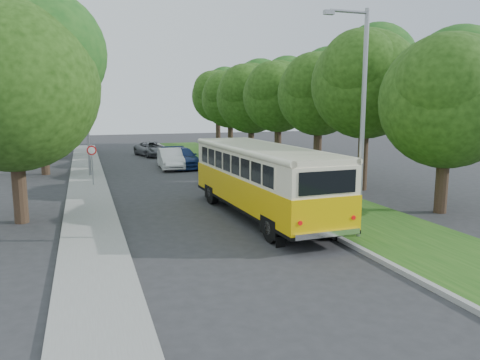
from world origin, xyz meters
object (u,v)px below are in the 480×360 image
object	(u,v)px
car_silver	(229,175)
car_white	(171,159)
lamppost_far	(86,115)
car_grey	(152,149)
lamppost_near	(361,118)
car_blue	(181,158)
vintage_bus	(262,182)

from	to	relation	value
car_silver	car_white	bearing A→B (deg)	81.08
lamppost_far	car_white	xyz separation A→B (m)	(5.92, 2.11, -3.35)
car_white	car_grey	world-z (taller)	car_white
lamppost_near	car_blue	xyz separation A→B (m)	(-2.07, 21.07, -3.61)
car_silver	car_grey	xyz separation A→B (m)	(-1.85, 18.16, -0.07)
vintage_bus	car_white	size ratio (longest dim) A/B	2.29
lamppost_near	car_silver	world-z (taller)	lamppost_near
car_silver	car_grey	world-z (taller)	car_silver
lamppost_near	car_silver	bearing A→B (deg)	95.97
car_blue	car_grey	distance (m)	8.69
vintage_bus	lamppost_near	bearing A→B (deg)	-66.81
lamppost_near	car_white	world-z (taller)	lamppost_near
vintage_bus	car_blue	bearing A→B (deg)	87.63
lamppost_far	car_blue	bearing A→B (deg)	20.56
lamppost_far	car_white	bearing A→B (deg)	19.64
vintage_bus	car_silver	world-z (taller)	vintage_bus
lamppost_near	lamppost_far	size ratio (longest dim) A/B	1.07
lamppost_near	vintage_bus	size ratio (longest dim) A/B	0.76
car_silver	car_white	distance (m)	9.24
car_silver	car_blue	world-z (taller)	car_blue
lamppost_near	lamppost_far	xyz separation A→B (m)	(-8.91, 18.50, -0.25)
vintage_bus	car_silver	distance (m)	7.46
lamppost_near	car_grey	world-z (taller)	lamppost_near
lamppost_near	car_blue	size ratio (longest dim) A/B	1.54
lamppost_near	car_grey	size ratio (longest dim) A/B	1.66
vintage_bus	car_white	xyz separation A→B (m)	(-0.97, 16.44, -0.81)
car_blue	lamppost_far	bearing A→B (deg)	-164.54
lamppost_far	vintage_bus	bearing A→B (deg)	-64.31
lamppost_far	vintage_bus	world-z (taller)	lamppost_far
car_silver	car_blue	xyz separation A→B (m)	(-0.86, 9.52, 0.01)
lamppost_far	vintage_bus	size ratio (longest dim) A/B	0.71
lamppost_near	car_grey	distance (m)	30.09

